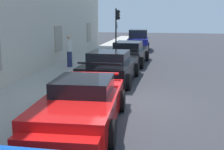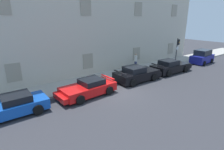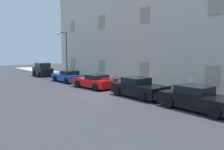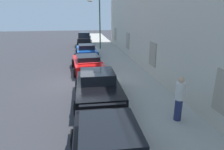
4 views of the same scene
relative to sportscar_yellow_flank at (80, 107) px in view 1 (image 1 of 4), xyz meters
The scene contains 8 objects.
ground_plane 2.68m from the sportscar_yellow_flank, 20.24° to the right, with size 80.00×80.00×0.00m, color #333338.
sidewalk 3.62m from the sportscar_yellow_flank, 46.70° to the left, with size 60.00×3.09×0.14m, color #A8A399.
sportscar_yellow_flank is the anchor object (origin of this frame).
sportscar_white_middle 5.68m from the sportscar_yellow_flank, ahead, with size 4.72×2.32×1.42m.
sportscar_tail_end 10.62m from the sportscar_yellow_flank, ahead, with size 5.06×2.24×1.41m.
hatchback_parked 17.44m from the sportscar_yellow_flank, ahead, with size 3.78×2.04×1.78m.
traffic_light 13.46m from the sportscar_yellow_flank, ahead, with size 0.44×0.36×3.29m.
pedestrian_admiring 8.66m from the sportscar_yellow_flank, 21.03° to the left, with size 0.49×0.49×1.76m.
Camera 1 is at (-9.60, -1.36, 2.99)m, focal length 46.51 mm.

